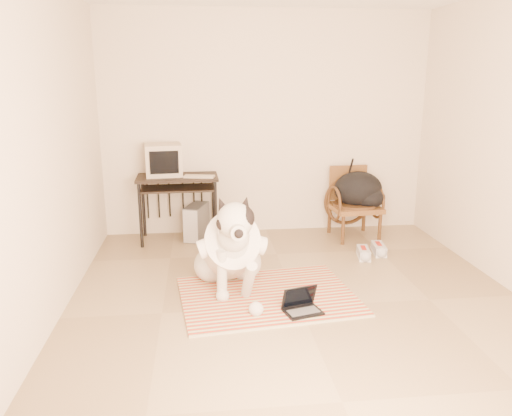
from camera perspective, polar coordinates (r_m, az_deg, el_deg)
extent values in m
plane|color=#907A58|center=(4.39, 5.01, -11.13)|extent=(4.50, 4.50, 0.00)
plane|color=beige|center=(6.20, 1.17, 9.53)|extent=(4.50, 0.00, 4.50)
plane|color=beige|center=(1.90, 19.33, -3.37)|extent=(4.50, 0.00, 4.50)
plane|color=beige|center=(4.09, -23.33, 5.63)|extent=(0.00, 4.50, 4.50)
cube|color=red|center=(4.15, 2.99, -12.62)|extent=(1.55, 0.41, 0.02)
cube|color=#357439|center=(4.35, 2.13, -11.25)|extent=(1.55, 0.41, 0.02)
cube|color=#633C7A|center=(4.55, 1.34, -9.99)|extent=(1.55, 0.41, 0.02)
cube|color=gold|center=(4.76, 0.64, -8.85)|extent=(1.55, 0.41, 0.02)
cube|color=#BBB18D|center=(4.97, -0.01, -7.79)|extent=(1.55, 0.41, 0.02)
sphere|color=beige|center=(4.84, -5.13, -6.49)|extent=(0.33, 0.33, 0.33)
sphere|color=beige|center=(4.87, -1.34, -6.27)|extent=(0.33, 0.33, 0.33)
ellipsoid|color=beige|center=(4.83, -3.21, -6.15)|extent=(0.41, 0.37, 0.34)
ellipsoid|color=beige|center=(4.57, -2.94, -4.36)|extent=(0.47, 0.79, 0.72)
cylinder|color=white|center=(4.58, -2.96, -4.31)|extent=(0.54, 0.68, 0.66)
sphere|color=beige|center=(4.31, -2.60, -3.27)|extent=(0.28, 0.28, 0.28)
sphere|color=beige|center=(4.16, -2.43, -1.44)|extent=(0.31, 0.31, 0.31)
ellipsoid|color=black|center=(4.16, -1.79, -1.14)|extent=(0.24, 0.27, 0.22)
cylinder|color=beige|center=(4.05, -2.16, -2.59)|extent=(0.14, 0.17, 0.13)
sphere|color=black|center=(3.97, -1.98, -2.96)|extent=(0.07, 0.07, 0.07)
cone|color=black|center=(4.18, -3.93, 0.34)|extent=(0.15, 0.16, 0.19)
cone|color=black|center=(4.21, -1.21, 0.46)|extent=(0.16, 0.16, 0.19)
torus|color=white|center=(4.28, -2.57, -2.67)|extent=(0.28, 0.16, 0.25)
cylinder|color=beige|center=(4.40, -3.92, -7.54)|extent=(0.10, 0.14, 0.46)
cylinder|color=beige|center=(4.32, -0.85, -8.35)|extent=(0.12, 0.42, 0.47)
sphere|color=beige|center=(4.46, -3.83, -9.98)|extent=(0.12, 0.12, 0.12)
sphere|color=beige|center=(4.20, 0.01, -11.48)|extent=(0.12, 0.12, 0.12)
cone|color=black|center=(5.15, -3.82, -6.45)|extent=(0.25, 0.46, 0.12)
cube|color=black|center=(4.24, 5.39, -11.73)|extent=(0.35, 0.29, 0.02)
cube|color=#4F5052|center=(4.23, 5.44, -11.66)|extent=(0.28, 0.19, 0.00)
cube|color=black|center=(4.26, 4.96, -10.05)|extent=(0.31, 0.15, 0.20)
cube|color=black|center=(4.25, 5.00, -10.06)|extent=(0.27, 0.13, 0.17)
cube|color=black|center=(5.95, -8.98, 3.48)|extent=(0.96, 0.55, 0.03)
cube|color=black|center=(5.92, -8.95, 2.24)|extent=(0.85, 0.44, 0.02)
cylinder|color=black|center=(5.85, -13.06, -0.88)|extent=(0.04, 0.04, 0.75)
cylinder|color=black|center=(6.27, -12.73, 0.20)|extent=(0.04, 0.04, 0.75)
cylinder|color=black|center=(5.83, -4.63, -0.59)|extent=(0.04, 0.04, 0.75)
cylinder|color=black|center=(6.25, -4.87, 0.47)|extent=(0.04, 0.04, 0.75)
cube|color=#B4A58D|center=(5.99, -10.55, 5.45)|extent=(0.46, 0.44, 0.37)
cube|color=black|center=(5.80, -10.46, 5.15)|extent=(0.33, 0.05, 0.26)
cube|color=#B4A58D|center=(5.82, -6.51, 3.60)|extent=(0.37, 0.19, 0.02)
cube|color=#4F5052|center=(6.10, -6.79, -1.57)|extent=(0.32, 0.48, 0.42)
cube|color=silver|center=(5.90, -7.50, -2.16)|extent=(0.17, 0.07, 0.40)
cube|color=brown|center=(6.17, 11.21, 0.05)|extent=(0.61, 0.59, 0.06)
cylinder|color=#321D0D|center=(6.16, 11.23, 0.40)|extent=(0.52, 0.52, 0.04)
cube|color=brown|center=(6.34, 10.45, 2.90)|extent=(0.49, 0.08, 0.43)
cylinder|color=#321D0D|center=(5.93, 9.90, -2.52)|extent=(0.04, 0.04, 0.35)
cylinder|color=#321D0D|center=(6.35, 8.38, -1.31)|extent=(0.04, 0.04, 0.35)
cylinder|color=#321D0D|center=(6.12, 13.96, -2.22)|extent=(0.04, 0.04, 0.35)
cylinder|color=#321D0D|center=(6.52, 12.22, -1.07)|extent=(0.04, 0.04, 0.35)
ellipsoid|color=black|center=(6.15, 11.59, 2.14)|extent=(0.58, 0.48, 0.43)
ellipsoid|color=black|center=(6.11, 12.91, 1.15)|extent=(0.36, 0.30, 0.25)
cube|color=silver|center=(5.61, 12.16, -5.40)|extent=(0.17, 0.32, 0.03)
cube|color=#949499|center=(5.59, 12.18, -5.00)|extent=(0.16, 0.31, 0.10)
cube|color=#A22115|center=(5.58, 12.21, -4.61)|extent=(0.08, 0.16, 0.02)
cube|color=silver|center=(5.77, 13.82, -4.92)|extent=(0.17, 0.33, 0.03)
cube|color=#949499|center=(5.75, 13.84, -4.52)|extent=(0.16, 0.32, 0.10)
cube|color=#A22115|center=(5.74, 13.87, -4.12)|extent=(0.07, 0.16, 0.02)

